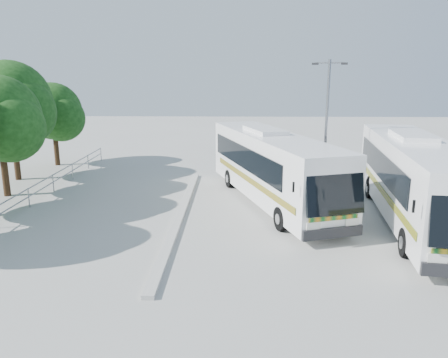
{
  "coord_description": "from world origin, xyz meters",
  "views": [
    {
      "loc": [
        0.26,
        -17.61,
        6.55
      ],
      "look_at": [
        -0.24,
        1.97,
        1.78
      ],
      "focal_mm": 35.0,
      "sensor_mm": 36.0,
      "label": 1
    }
  ],
  "objects_px": {
    "tree_far_c": "(0,118)",
    "tree_far_d": "(11,102)",
    "tree_far_e": "(54,111)",
    "lamppost": "(326,123)",
    "coach_adjacent": "(415,178)",
    "coach_main": "(272,166)"
  },
  "relations": [
    {
      "from": "tree_far_d",
      "to": "coach_adjacent",
      "type": "height_order",
      "value": "tree_far_d"
    },
    {
      "from": "coach_adjacent",
      "to": "lamppost",
      "type": "distance_m",
      "value": 5.43
    },
    {
      "from": "tree_far_d",
      "to": "tree_far_e",
      "type": "height_order",
      "value": "tree_far_d"
    },
    {
      "from": "tree_far_d",
      "to": "coach_adjacent",
      "type": "xyz_separation_m",
      "value": [
        21.56,
        -7.42,
        -2.81
      ]
    },
    {
      "from": "tree_far_c",
      "to": "tree_far_d",
      "type": "relative_size",
      "value": 0.88
    },
    {
      "from": "lamppost",
      "to": "coach_adjacent",
      "type": "bearing_deg",
      "value": -31.89
    },
    {
      "from": "tree_far_e",
      "to": "lamppost",
      "type": "distance_m",
      "value": 19.39
    },
    {
      "from": "coach_main",
      "to": "coach_adjacent",
      "type": "relative_size",
      "value": 0.96
    },
    {
      "from": "tree_far_c",
      "to": "lamppost",
      "type": "bearing_deg",
      "value": 0.52
    },
    {
      "from": "tree_far_e",
      "to": "coach_adjacent",
      "type": "distance_m",
      "value": 24.11
    },
    {
      "from": "tree_far_c",
      "to": "coach_main",
      "type": "distance_m",
      "value": 14.49
    },
    {
      "from": "tree_far_c",
      "to": "coach_adjacent",
      "type": "xyz_separation_m",
      "value": [
        20.37,
        -3.72,
        -2.26
      ]
    },
    {
      "from": "tree_far_e",
      "to": "coach_main",
      "type": "height_order",
      "value": "tree_far_e"
    },
    {
      "from": "tree_far_c",
      "to": "lamppost",
      "type": "height_order",
      "value": "lamppost"
    },
    {
      "from": "tree_far_e",
      "to": "tree_far_d",
      "type": "bearing_deg",
      "value": -98.63
    },
    {
      "from": "tree_far_d",
      "to": "lamppost",
      "type": "bearing_deg",
      "value": -10.94
    },
    {
      "from": "tree_far_e",
      "to": "lamppost",
      "type": "xyz_separation_m",
      "value": [
        17.64,
        -8.04,
        0.1
      ]
    },
    {
      "from": "coach_adjacent",
      "to": "tree_far_c",
      "type": "bearing_deg",
      "value": 177.11
    },
    {
      "from": "tree_far_c",
      "to": "tree_far_e",
      "type": "relative_size",
      "value": 1.1
    },
    {
      "from": "coach_main",
      "to": "lamppost",
      "type": "height_order",
      "value": "lamppost"
    },
    {
      "from": "coach_main",
      "to": "tree_far_d",
      "type": "bearing_deg",
      "value": 146.01
    },
    {
      "from": "tree_far_c",
      "to": "lamppost",
      "type": "relative_size",
      "value": 0.9
    }
  ]
}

